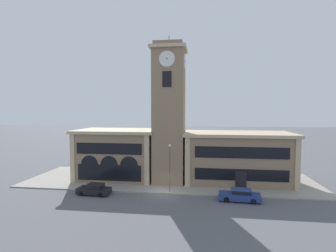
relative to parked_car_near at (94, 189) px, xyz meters
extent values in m
plane|color=#56565B|center=(8.87, 1.39, -0.73)|extent=(300.00, 300.00, 0.00)
cube|color=gray|center=(8.87, 8.12, -0.65)|extent=(44.01, 13.46, 0.15)
cube|color=#897056|center=(8.87, 7.03, 9.14)|extent=(4.55, 4.55, 19.73)
cube|color=tan|center=(8.87, 7.03, 19.23)|extent=(5.25, 5.25, 0.45)
cube|color=#897056|center=(8.87, 7.03, 19.75)|extent=(4.18, 4.18, 0.60)
cylinder|color=#4C4C51|center=(8.87, 7.03, 20.65)|extent=(0.10, 0.10, 1.20)
cylinder|color=silver|center=(8.87, 4.70, 17.39)|extent=(2.23, 0.10, 2.23)
cylinder|color=black|center=(8.87, 4.63, 17.39)|extent=(0.18, 0.04, 0.18)
cylinder|color=silver|center=(11.19, 7.03, 17.39)|extent=(0.10, 2.23, 2.23)
cylinder|color=black|center=(11.26, 7.03, 17.39)|extent=(0.04, 0.18, 0.18)
cube|color=black|center=(8.87, 4.71, 14.58)|extent=(1.27, 0.10, 2.20)
cube|color=#897056|center=(0.27, 8.80, 2.97)|extent=(12.05, 8.11, 7.40)
cube|color=tan|center=(0.27, 8.80, 6.90)|extent=(12.75, 8.81, 0.45)
cube|color=tan|center=(-5.41, 4.69, 2.97)|extent=(0.70, 0.16, 7.40)
cube|color=tan|center=(5.95, 4.69, 2.97)|extent=(0.70, 0.16, 7.40)
cube|color=black|center=(0.27, 4.71, 4.60)|extent=(9.88, 0.10, 1.63)
cube|color=black|center=(0.27, 4.71, 1.05)|extent=(9.64, 0.10, 2.37)
cylinder|color=black|center=(-2.74, 4.70, 2.23)|extent=(2.61, 0.06, 2.61)
cylinder|color=black|center=(0.27, 4.70, 2.23)|extent=(2.61, 0.06, 2.61)
cylinder|color=black|center=(3.28, 4.70, 2.23)|extent=(2.61, 0.06, 2.61)
cube|color=#897056|center=(19.16, 8.80, 2.85)|extent=(15.43, 8.11, 7.15)
cube|color=tan|center=(19.16, 8.80, 6.64)|extent=(16.13, 8.81, 0.45)
cube|color=tan|center=(11.79, 4.69, 2.85)|extent=(0.70, 0.16, 7.15)
cube|color=tan|center=(26.53, 4.69, 2.85)|extent=(0.70, 0.16, 7.15)
cube|color=black|center=(19.16, 4.71, 4.42)|extent=(12.65, 0.10, 1.57)
cube|color=black|center=(19.16, 4.70, 0.56)|extent=(1.50, 0.12, 2.57)
cube|color=black|center=(19.16, 4.71, 1.33)|extent=(12.65, 0.10, 1.60)
cube|color=black|center=(-0.05, 0.00, -0.19)|extent=(4.34, 2.08, 0.74)
cube|color=black|center=(0.11, -0.01, 0.43)|extent=(2.14, 1.75, 0.50)
cube|color=black|center=(0.11, -0.01, 0.43)|extent=(2.06, 1.78, 0.37)
cylinder|color=black|center=(-1.42, -0.69, -0.42)|extent=(0.63, 0.26, 0.61)
cylinder|color=black|center=(-1.31, 0.88, -0.42)|extent=(0.63, 0.26, 0.61)
cylinder|color=black|center=(1.20, -0.87, -0.42)|extent=(0.63, 0.26, 0.61)
cylinder|color=black|center=(1.31, 0.70, -0.42)|extent=(0.63, 0.26, 0.61)
cube|color=navy|center=(18.32, 0.00, -0.17)|extent=(5.01, 2.16, 0.75)
cube|color=navy|center=(18.52, -0.01, 0.47)|extent=(2.46, 1.80, 0.53)
cube|color=black|center=(18.52, -0.01, 0.47)|extent=(2.37, 1.83, 0.39)
cylinder|color=black|center=(16.75, -0.69, -0.39)|extent=(0.70, 0.27, 0.69)
cylinder|color=black|center=(16.86, 0.91, -0.39)|extent=(0.70, 0.27, 0.69)
cylinder|color=black|center=(19.78, -0.90, -0.39)|extent=(0.70, 0.27, 0.69)
cylinder|color=black|center=(19.89, 0.70, -0.39)|extent=(0.70, 0.27, 0.69)
cylinder|color=#4C4C51|center=(9.61, 2.04, 2.41)|extent=(0.12, 0.12, 5.99)
sphere|color=silver|center=(9.61, 2.04, 5.59)|extent=(0.36, 0.36, 0.36)
camera|label=1|loc=(13.90, -31.84, 10.15)|focal=28.00mm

